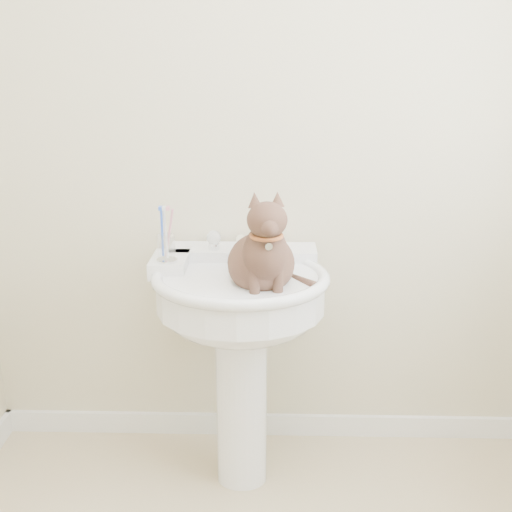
{
  "coord_description": "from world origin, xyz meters",
  "views": [
    {
      "loc": [
        -0.01,
        -1.19,
        1.52
      ],
      "look_at": [
        -0.06,
        0.77,
        0.88
      ],
      "focal_mm": 45.0,
      "sensor_mm": 36.0,
      "label": 1
    }
  ],
  "objects": [
    {
      "name": "wall_back",
      "position": [
        0.0,
        1.1,
        1.25
      ],
      "size": [
        2.2,
        0.0,
        2.5
      ],
      "primitive_type": null,
      "color": "beige",
      "rests_on": "ground"
    },
    {
      "name": "baseboard_back",
      "position": [
        0.0,
        1.09,
        0.04
      ],
      "size": [
        2.2,
        0.02,
        0.09
      ],
      "primitive_type": "cube",
      "color": "white",
      "rests_on": "floor"
    },
    {
      "name": "pedestal_sink",
      "position": [
        -0.11,
        0.81,
        0.66
      ],
      "size": [
        0.61,
        0.59,
        0.83
      ],
      "color": "white",
      "rests_on": "floor"
    },
    {
      "name": "faucet",
      "position": [
        -0.11,
        0.96,
        0.88
      ],
      "size": [
        0.28,
        0.12,
        0.14
      ],
      "color": "silver",
      "rests_on": "pedestal_sink"
    },
    {
      "name": "soap_bar",
      "position": [
        -0.04,
        1.04,
        0.85
      ],
      "size": [
        0.09,
        0.06,
        0.03
      ],
      "primitive_type": "cube",
      "rotation": [
        0.0,
        0.0,
        0.01
      ],
      "color": "orange",
      "rests_on": "pedestal_sink"
    },
    {
      "name": "toothbrush_cup",
      "position": [
        -0.36,
        0.83,
        0.88
      ],
      "size": [
        0.07,
        0.07,
        0.19
      ],
      "rotation": [
        0.0,
        0.0,
        0.18
      ],
      "color": "silver",
      "rests_on": "pedestal_sink"
    },
    {
      "name": "cat",
      "position": [
        -0.04,
        0.73,
        0.89
      ],
      "size": [
        0.24,
        0.3,
        0.44
      ],
      "rotation": [
        0.0,
        0.0,
        0.17
      ],
      "color": "brown",
      "rests_on": "pedestal_sink"
    }
  ]
}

